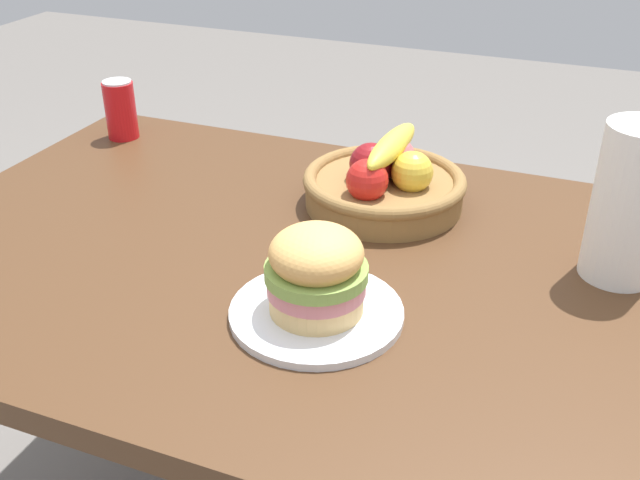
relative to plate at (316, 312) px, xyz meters
name	(u,v)px	position (x,y,z in m)	size (l,w,h in m)	color
dining_table	(317,310)	(-0.06, 0.15, -0.11)	(1.40, 0.90, 0.75)	#4C301C
plate	(316,312)	(0.00, 0.00, 0.00)	(0.24, 0.24, 0.01)	white
sandwich	(316,271)	(0.00, 0.00, 0.07)	(0.14, 0.14, 0.13)	#E5BC75
soda_can	(120,110)	(-0.64, 0.47, 0.06)	(0.07, 0.07, 0.13)	red
fruit_basket	(385,182)	(-0.02, 0.36, 0.04)	(0.29, 0.29, 0.14)	olive
paper_towel_roll	(630,204)	(0.38, 0.27, 0.11)	(0.11, 0.11, 0.24)	white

